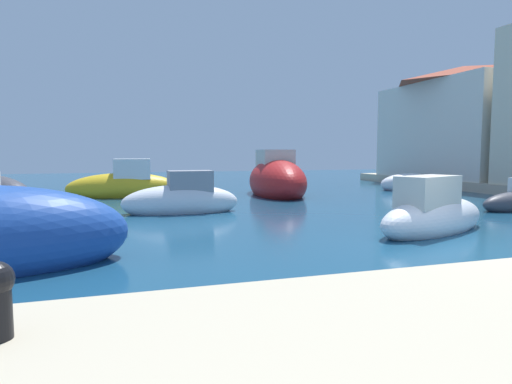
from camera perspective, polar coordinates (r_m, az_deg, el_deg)
ground at (r=10.21m, az=28.82°, el=-6.95°), size 80.00×80.00×0.00m
moored_boat_0 at (r=15.06m, az=-9.57°, el=-1.03°), size 3.94×1.37×1.70m
moored_boat_2 at (r=21.18m, az=2.68°, el=1.57°), size 3.22×6.25×2.67m
moored_boat_4 at (r=25.09m, az=19.24°, el=0.97°), size 3.35×1.82×1.18m
moored_boat_6 at (r=20.97m, az=-16.68°, el=0.77°), size 5.14×1.93×2.07m
moored_boat_7 at (r=12.04m, az=22.01°, el=-2.83°), size 4.40×2.73×1.71m
waterfront_building_annex at (r=30.16m, az=25.08°, el=8.31°), size 6.20×9.80×6.79m
quayside_tree at (r=28.32m, az=25.63°, el=7.25°), size 2.88×2.88×4.27m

